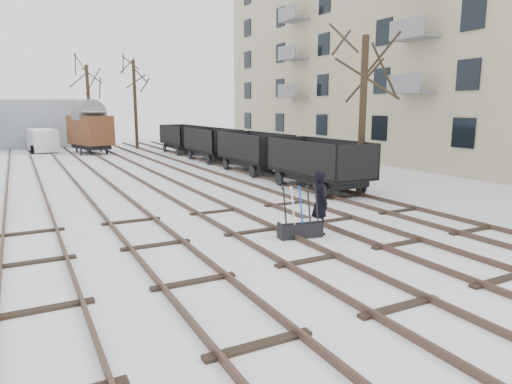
% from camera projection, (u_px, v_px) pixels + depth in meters
% --- Properties ---
extents(ground, '(120.00, 120.00, 0.00)m').
position_uv_depth(ground, '(309.00, 262.00, 11.20)').
color(ground, white).
rests_on(ground, ground).
extents(tracks, '(13.90, 52.00, 0.16)m').
position_uv_depth(tracks, '(157.00, 181.00, 23.10)').
color(tracks, black).
rests_on(tracks, ground).
extents(apartment_block, '(10.12, 45.00, 16.10)m').
position_uv_depth(apartment_block, '(439.00, 43.00, 31.03)').
color(apartment_block, '#B8AE8D').
rests_on(apartment_block, ground).
extents(shed_right, '(7.00, 6.00, 4.50)m').
position_uv_depth(shed_right, '(40.00, 123.00, 43.80)').
color(shed_right, '#9198A3').
rests_on(shed_right, ground).
extents(ground_frame, '(1.35, 0.62, 1.49)m').
position_uv_depth(ground_frame, '(300.00, 228.00, 13.25)').
color(ground_frame, black).
rests_on(ground_frame, ground).
extents(worker, '(0.55, 0.75, 1.91)m').
position_uv_depth(worker, '(320.00, 202.00, 13.55)').
color(worker, black).
rests_on(worker, ground).
extents(freight_wagon_a, '(2.23, 5.58, 2.28)m').
position_uv_depth(freight_wagon_a, '(318.00, 171.00, 20.87)').
color(freight_wagon_a, black).
rests_on(freight_wagon_a, ground).
extents(freight_wagon_b, '(2.23, 5.58, 2.28)m').
position_uv_depth(freight_wagon_b, '(254.00, 157.00, 26.44)').
color(freight_wagon_b, black).
rests_on(freight_wagon_b, ground).
extents(freight_wagon_c, '(2.23, 5.58, 2.28)m').
position_uv_depth(freight_wagon_c, '(212.00, 149.00, 32.01)').
color(freight_wagon_c, black).
rests_on(freight_wagon_c, ground).
extents(freight_wagon_d, '(2.23, 5.58, 2.28)m').
position_uv_depth(freight_wagon_d, '(183.00, 143.00, 37.59)').
color(freight_wagon_d, black).
rests_on(freight_wagon_d, ground).
extents(box_van_wagon, '(3.46, 4.92, 3.40)m').
position_uv_depth(box_van_wagon, '(90.00, 129.00, 37.18)').
color(box_van_wagon, black).
rests_on(box_van_wagon, ground).
extents(panel_van, '(2.34, 4.52, 1.91)m').
position_uv_depth(panel_van, '(42.00, 140.00, 38.63)').
color(panel_van, silver).
rests_on(panel_van, ground).
extents(tree_near, '(0.30, 0.30, 6.66)m').
position_uv_depth(tree_near, '(362.00, 117.00, 19.25)').
color(tree_near, black).
rests_on(tree_near, ground).
extents(tree_far_left, '(0.30, 0.30, 7.51)m').
position_uv_depth(tree_far_left, '(89.00, 107.00, 41.68)').
color(tree_far_left, black).
rests_on(tree_far_left, ground).
extents(tree_far_right, '(0.30, 0.30, 7.86)m').
position_uv_depth(tree_far_right, '(135.00, 105.00, 41.15)').
color(tree_far_right, black).
rests_on(tree_far_right, ground).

